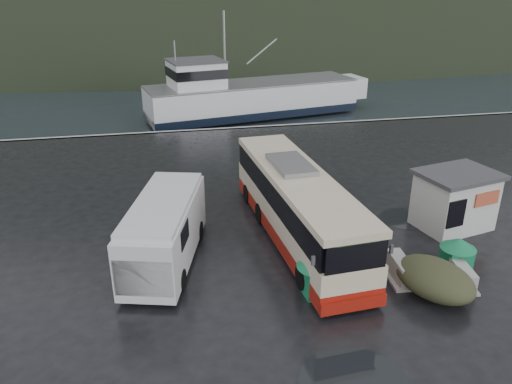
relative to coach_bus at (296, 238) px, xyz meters
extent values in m
plane|color=black|center=(-0.84, -2.37, 0.00)|extent=(160.00, 160.00, 0.00)
cube|color=black|center=(-0.84, 107.63, 0.00)|extent=(300.00, 180.00, 0.02)
cube|color=#999993|center=(-0.84, 17.63, 0.00)|extent=(160.00, 0.60, 1.50)
ellipsoid|color=black|center=(9.16, 247.63, 0.00)|extent=(780.00, 540.00, 570.00)
cylinder|color=black|center=(-0.72, -8.61, 0.01)|extent=(3.14, 3.14, 0.01)
cylinder|color=black|center=(5.56, 0.81, 0.01)|extent=(2.38, 2.38, 0.01)
camera|label=1|loc=(-5.49, -18.53, 10.46)|focal=35.00mm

